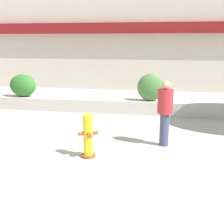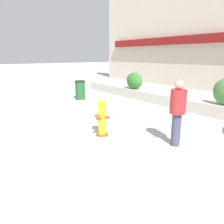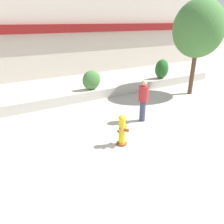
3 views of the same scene
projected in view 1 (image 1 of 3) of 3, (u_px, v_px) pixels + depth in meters
ground_plane at (114, 182)px, 6.14m from camera, size 120.00×120.00×0.00m
building_facade at (153, 16)px, 16.73m from camera, size 30.00×1.36×8.00m
planter_wall_low at (142, 107)px, 11.84m from camera, size 18.00×0.70×0.50m
hedge_bush_0 at (23, 85)px, 12.53m from camera, size 1.09×0.65×0.90m
hedge_bush_1 at (151, 87)px, 11.61m from camera, size 0.99×0.57×1.02m
fire_hydrant at (88, 135)px, 7.35m from camera, size 0.47×0.48×1.08m
pedestrian at (165, 109)px, 8.06m from camera, size 0.54×0.54×1.73m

